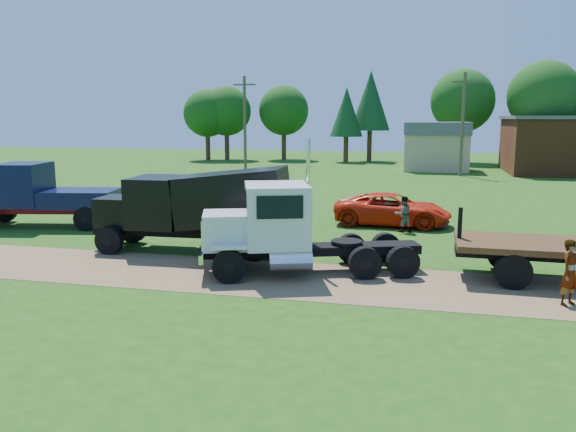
% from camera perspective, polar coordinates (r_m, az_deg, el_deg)
% --- Properties ---
extents(ground, '(140.00, 140.00, 0.00)m').
position_cam_1_polar(ground, '(17.99, 5.21, -6.71)').
color(ground, '#20480F').
rests_on(ground, ground).
extents(dirt_track, '(120.00, 4.20, 0.01)m').
position_cam_1_polar(dirt_track, '(17.99, 5.21, -6.70)').
color(dirt_track, brown).
rests_on(dirt_track, ground).
extents(white_semi_tractor, '(7.49, 4.51, 4.45)m').
position_cam_1_polar(white_semi_tractor, '(18.61, -0.88, -1.28)').
color(white_semi_tractor, black).
rests_on(white_semi_tractor, ground).
extents(black_dump_truck, '(7.76, 2.66, 3.34)m').
position_cam_1_polar(black_dump_truck, '(21.82, -9.11, 1.11)').
color(black_dump_truck, black).
rests_on(black_dump_truck, ground).
extents(navy_truck, '(7.12, 3.62, 3.03)m').
position_cam_1_polar(navy_truck, '(29.28, -24.08, 2.04)').
color(navy_truck, maroon).
rests_on(navy_truck, ground).
extents(orange_pickup, '(5.69, 2.88, 1.54)m').
position_cam_1_polar(orange_pickup, '(27.58, 10.56, 0.67)').
color(orange_pickup, red).
rests_on(orange_pickup, ground).
extents(spectator_a, '(0.79, 0.80, 1.86)m').
position_cam_1_polar(spectator_a, '(17.40, 26.76, -5.18)').
color(spectator_a, '#999999').
rests_on(spectator_a, ground).
extents(spectator_b, '(0.97, 0.88, 1.64)m').
position_cam_1_polar(spectator_b, '(26.00, 11.63, 0.19)').
color(spectator_b, '#999999').
rests_on(spectator_b, ground).
extents(tan_shed, '(6.20, 5.40, 4.70)m').
position_cam_1_polar(tan_shed, '(57.17, 14.83, 6.93)').
color(tan_shed, tan).
rests_on(tan_shed, ground).
extents(utility_poles, '(42.20, 0.28, 9.00)m').
position_cam_1_polar(utility_poles, '(52.22, 17.32, 9.06)').
color(utility_poles, '#433A26').
rests_on(utility_poles, ground).
extents(tree_row, '(56.60, 9.69, 11.28)m').
position_cam_1_polar(tree_row, '(66.66, 16.67, 10.99)').
color(tree_row, '#382917').
rests_on(tree_row, ground).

